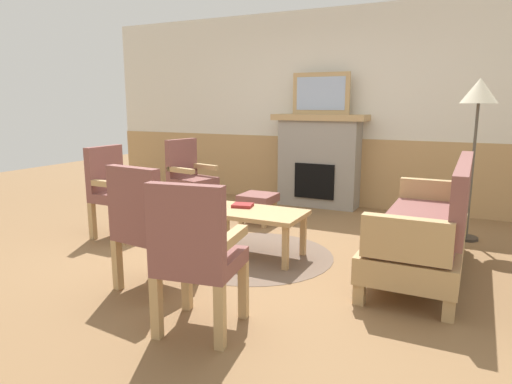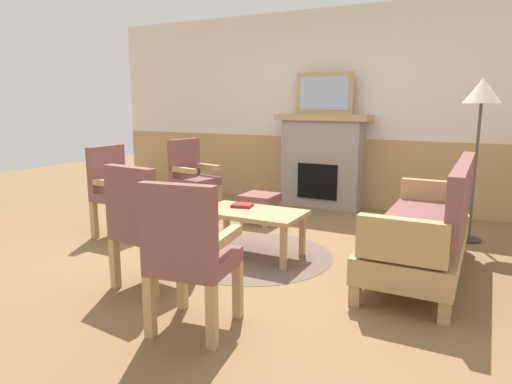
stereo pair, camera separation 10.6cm
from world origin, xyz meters
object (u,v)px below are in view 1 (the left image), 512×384
(couch, at_px, (426,228))
(armchair_front_center, at_px, (196,251))
(fireplace, at_px, (319,160))
(footstool, at_px, (258,200))
(framed_picture, at_px, (321,93))
(armchair_by_window_left, at_px, (115,188))
(coffee_table, at_px, (253,216))
(armchair_front_left, at_px, (148,222))
(armchair_near_fireplace, at_px, (189,174))
(floor_lamp_by_couch, at_px, (479,101))
(book_on_table, at_px, (243,205))

(couch, distance_m, armchair_front_center, 2.08)
(armchair_front_center, bearing_deg, couch, 55.56)
(fireplace, xyz_separation_m, footstool, (-0.34, -1.24, -0.37))
(framed_picture, bearing_deg, armchair_by_window_left, -122.09)
(fireplace, relative_size, couch, 0.72)
(coffee_table, height_order, armchair_front_left, armchair_front_left)
(footstool, distance_m, armchair_by_window_left, 1.66)
(armchair_by_window_left, height_order, armchair_front_center, same)
(fireplace, relative_size, framed_picture, 1.62)
(armchair_by_window_left, xyz_separation_m, armchair_front_center, (1.98, -1.41, 0.00))
(armchair_front_left, height_order, armchair_front_center, same)
(couch, bearing_deg, armchair_front_left, -145.58)
(couch, height_order, armchair_by_window_left, same)
(framed_picture, relative_size, coffee_table, 0.83)
(armchair_front_left, bearing_deg, framed_picture, 85.93)
(couch, bearing_deg, coffee_table, -171.35)
(fireplace, distance_m, armchair_by_window_left, 2.83)
(armchair_by_window_left, height_order, armchair_front_left, same)
(armchair_front_left, bearing_deg, footstool, 92.77)
(coffee_table, relative_size, armchair_near_fireplace, 0.98)
(framed_picture, xyz_separation_m, floor_lamp_by_couch, (1.94, -0.85, -0.11))
(armchair_front_left, bearing_deg, floor_lamp_by_couch, 49.21)
(armchair_near_fireplace, height_order, armchair_front_left, same)
(coffee_table, bearing_deg, book_on_table, 149.22)
(fireplace, height_order, armchair_near_fireplace, fireplace)
(couch, height_order, floor_lamp_by_couch, floor_lamp_by_couch)
(framed_picture, distance_m, armchair_by_window_left, 3.01)
(framed_picture, bearing_deg, coffee_table, -86.74)
(couch, distance_m, armchair_front_left, 2.29)
(armchair_near_fireplace, relative_size, armchair_front_left, 1.00)
(armchair_near_fireplace, xyz_separation_m, floor_lamp_by_couch, (3.26, 0.41, 0.91))
(fireplace, relative_size, book_on_table, 6.84)
(footstool, xyz_separation_m, armchair_by_window_left, (-1.16, -1.16, 0.25))
(fireplace, bearing_deg, book_on_table, -90.87)
(fireplace, xyz_separation_m, book_on_table, (-0.03, -2.22, -0.20))
(footstool, relative_size, armchair_front_left, 0.41)
(floor_lamp_by_couch, bearing_deg, armchair_by_window_left, -155.88)
(fireplace, bearing_deg, couch, -51.87)
(framed_picture, height_order, armchair_front_left, framed_picture)
(book_on_table, height_order, armchair_front_left, armchair_front_left)
(fireplace, xyz_separation_m, armchair_front_left, (-0.24, -3.38, -0.11))
(floor_lamp_by_couch, bearing_deg, armchair_near_fireplace, -172.88)
(armchair_by_window_left, distance_m, floor_lamp_by_couch, 3.88)
(book_on_table, height_order, floor_lamp_by_couch, floor_lamp_by_couch)
(coffee_table, bearing_deg, armchair_front_center, -77.03)
(floor_lamp_by_couch, bearing_deg, fireplace, 156.28)
(armchair_front_left, bearing_deg, book_on_table, 79.87)
(footstool, bearing_deg, coffee_table, -66.30)
(book_on_table, relative_size, armchair_front_center, 0.19)
(couch, bearing_deg, framed_picture, 128.13)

